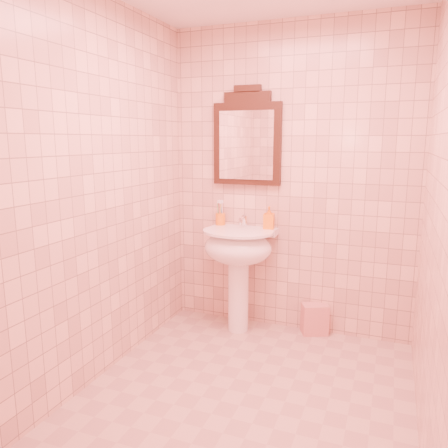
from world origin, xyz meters
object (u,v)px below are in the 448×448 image
at_px(pedestal_sink, 238,254).
at_px(towel, 315,319).
at_px(mirror, 247,140).
at_px(soap_dispenser, 269,218).
at_px(toothbrush_cup, 220,219).

relative_size(pedestal_sink, towel, 3.42).
xyz_separation_m(mirror, towel, (0.62, -0.03, -1.46)).
height_order(mirror, towel, mirror).
bearing_deg(soap_dispenser, pedestal_sink, -151.35).
xyz_separation_m(mirror, toothbrush_cup, (-0.22, -0.04, -0.67)).
bearing_deg(toothbrush_cup, soap_dispenser, -1.00).
bearing_deg(pedestal_sink, toothbrush_cup, 143.80).
xyz_separation_m(toothbrush_cup, towel, (0.84, 0.01, -0.79)).
distance_m(pedestal_sink, soap_dispenser, 0.39).
height_order(pedestal_sink, soap_dispenser, soap_dispenser).
distance_m(toothbrush_cup, towel, 1.15).
bearing_deg(toothbrush_cup, pedestal_sink, -36.20).
bearing_deg(toothbrush_cup, towel, 0.52).
bearing_deg(mirror, pedestal_sink, -90.00).
distance_m(pedestal_sink, towel, 0.83).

